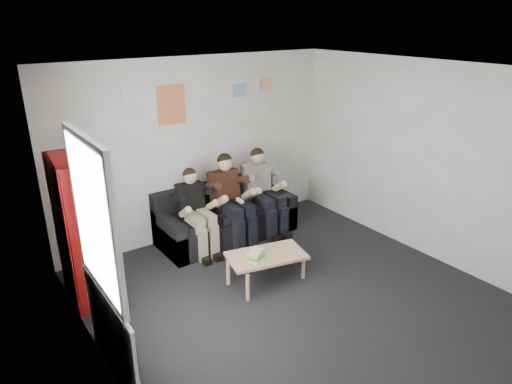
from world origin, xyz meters
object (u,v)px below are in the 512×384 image
person_left (197,212)px  person_middle (232,200)px  bookshelf (75,232)px  coffee_table (266,258)px  person_right (264,193)px  sofa (226,218)px

person_left → person_middle: bearing=6.3°
bookshelf → coffee_table: 2.32m
coffee_table → person_left: size_ratio=0.79×
coffee_table → person_right: person_right is taller
bookshelf → coffee_table: (2.03, -0.99, -0.54)m
coffee_table → person_middle: size_ratio=0.73×
person_middle → person_right: person_middle is taller
person_left → person_right: (1.18, -0.01, 0.04)m
person_middle → sofa: bearing=86.8°
bookshelf → coffee_table: bearing=-22.2°
sofa → bookshelf: bookshelf is taller
person_right → bookshelf: bearing=-167.3°
sofa → bookshelf: bearing=-169.6°
sofa → person_right: person_right is taller
person_left → person_middle: 0.59m
bookshelf → person_middle: bearing=9.4°
person_left → person_right: person_right is taller
person_right → coffee_table: bearing=-116.7°
bookshelf → sofa: bearing=14.3°
coffee_table → person_right: (0.85, 1.21, 0.31)m
sofa → person_left: person_left is taller
person_right → sofa: bearing=169.7°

